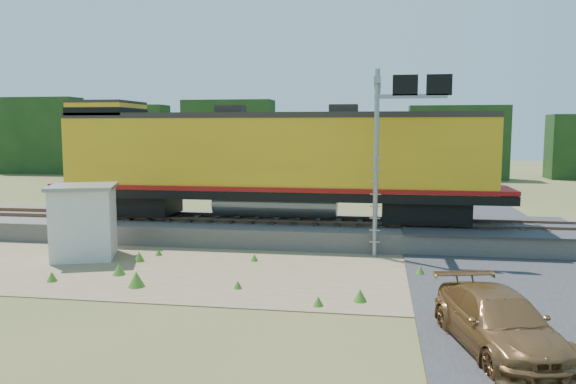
% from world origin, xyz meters
% --- Properties ---
extents(ground, '(140.00, 140.00, 0.00)m').
position_xyz_m(ground, '(0.00, 0.00, 0.00)').
color(ground, '#475123').
rests_on(ground, ground).
extents(ballast, '(70.00, 5.00, 0.80)m').
position_xyz_m(ballast, '(0.00, 6.00, 0.40)').
color(ballast, slate).
rests_on(ballast, ground).
extents(rails, '(70.00, 1.54, 0.16)m').
position_xyz_m(rails, '(0.00, 6.00, 0.88)').
color(rails, brown).
rests_on(rails, ballast).
extents(dirt_shoulder, '(26.00, 8.00, 0.03)m').
position_xyz_m(dirt_shoulder, '(-2.00, 0.50, 0.01)').
color(dirt_shoulder, '#8C7754').
rests_on(dirt_shoulder, ground).
extents(road, '(7.00, 66.00, 0.86)m').
position_xyz_m(road, '(7.00, 0.74, 0.09)').
color(road, '#38383A').
rests_on(road, ground).
extents(tree_line_north, '(130.00, 3.00, 6.50)m').
position_xyz_m(tree_line_north, '(0.00, 38.00, 3.07)').
color(tree_line_north, '#163312').
rests_on(tree_line_north, ground).
extents(weed_clumps, '(15.00, 6.20, 0.56)m').
position_xyz_m(weed_clumps, '(-3.50, 0.10, 0.00)').
color(weed_clumps, '#3F7722').
rests_on(weed_clumps, ground).
extents(locomotive, '(19.37, 2.95, 5.00)m').
position_xyz_m(locomotive, '(-2.12, 6.00, 3.43)').
color(locomotive, black).
rests_on(locomotive, rails).
extents(shed, '(2.93, 2.93, 2.71)m').
position_xyz_m(shed, '(-8.10, 1.32, 1.37)').
color(shed, silver).
rests_on(shed, ground).
extents(signal_gantry, '(2.73, 6.20, 6.88)m').
position_xyz_m(signal_gantry, '(2.79, 5.34, 5.18)').
color(signal_gantry, gray).
rests_on(signal_gantry, ground).
extents(car, '(2.71, 4.63, 1.26)m').
position_xyz_m(car, '(5.14, -5.33, 0.63)').
color(car, brown).
rests_on(car, ground).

